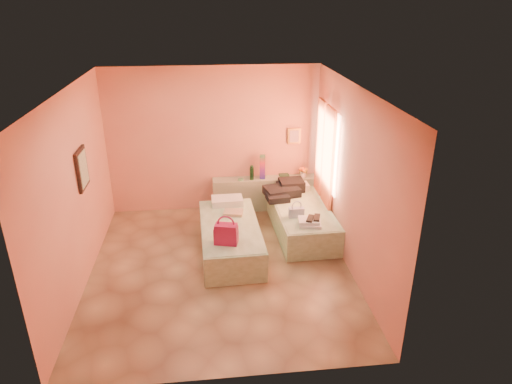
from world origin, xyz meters
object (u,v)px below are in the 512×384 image
Objects in this scene: bed_right at (301,219)px; flower_vase at (303,171)px; towel_stack at (310,222)px; green_book at (284,175)px; magenta_handbag at (226,234)px; blue_handbag at (296,212)px; water_bottle at (252,173)px; bed_left at (230,238)px; headboard_ledge at (265,193)px.

flower_vase is at bearing 75.65° from bed_right.
green_book is at bearing 93.80° from towel_stack.
magenta_handbag reaches higher than towel_stack.
green_book is 0.55× the size of magenta_handbag.
magenta_handbag is 1.44m from blue_handbag.
blue_handbag reaches higher than bed_right.
water_bottle is at bearing 114.45° from towel_stack.
green_book is (1.18, 1.67, 0.42)m from bed_left.
green_book is (0.39, 0.08, 0.34)m from headboard_ledge.
blue_handbag is (0.35, -1.44, 0.26)m from headboard_ledge.
blue_handbag is (0.61, -1.39, -0.21)m from water_bottle.
flower_vase is 2.72m from magenta_handbag.
magenta_handbag is (-0.61, -2.14, -0.13)m from water_bottle.
headboard_ledge is 1.85m from towel_stack.
flower_vase is at bearing 67.44° from magenta_handbag.
magenta_handbag is (-1.63, -2.18, -0.11)m from flower_vase.
bed_left is at bearing -134.34° from flower_vase.
flower_vase reaches higher than blue_handbag.
magenta_handbag is (-1.40, -1.15, 0.41)m from bed_right.
green_book is 0.55× the size of towel_stack.
magenta_handbag is (-0.87, -2.20, 0.34)m from headboard_ledge.
bed_right is at bearing -86.42° from green_book.
towel_stack is at bearing -97.84° from flower_vase.
headboard_ledge is at bearing 62.02° from bed_left.
bed_right is 1.38m from water_bottle.
towel_stack is at bearing -9.25° from bed_left.
headboard_ledge is 1.02× the size of bed_left.
blue_handbag reaches higher than towel_stack.
green_book is at bearing 11.07° from headboard_ledge.
green_book is at bearing 89.72° from blue_handbag.
water_bottle is (-0.79, 0.99, 0.54)m from bed_right.
green_book is at bearing 164.86° from flower_vase.
flower_vase is at bearing 43.86° from bed_left.
bed_left is at bearing -170.83° from blue_handbag.
bed_left is 7.10× the size of water_bottle.
magenta_handbag is at bearing -105.90° from water_bottle.
water_bottle reaches higher than headboard_ledge.
bed_left is 8.29× the size of flower_vase.
bed_left is 5.71× the size of towel_stack.
towel_stack is at bearing -73.78° from headboard_ledge.
water_bottle is at bearing -178.09° from flower_vase.
water_bottle is 0.81× the size of towel_stack.
towel_stack is (1.39, 0.43, -0.11)m from magenta_handbag.
bed_right is 1.21m from green_book.
flower_vase is at bearing 75.41° from blue_handbag.
bed_right is 7.79× the size of blue_handbag.
flower_vase is 0.69× the size of magenta_handbag.
flower_vase is 1.49m from blue_handbag.
towel_stack is (0.17, -0.32, -0.03)m from blue_handbag.
blue_handbag is at bearing 5.97° from bed_left.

